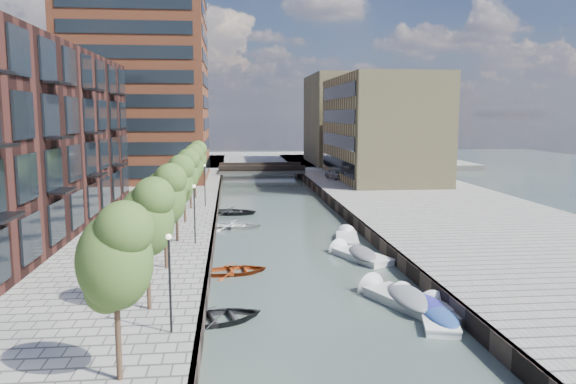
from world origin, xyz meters
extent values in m
plane|color=#38473F|center=(0.00, 40.00, 0.00)|extent=(300.00, 300.00, 0.00)
cube|color=gray|center=(16.00, 40.00, 0.50)|extent=(20.00, 140.00, 1.00)
cube|color=#332823|center=(-6.10, 40.00, 0.50)|extent=(0.25, 140.00, 1.00)
cube|color=#332823|center=(6.10, 40.00, 0.50)|extent=(0.25, 140.00, 1.00)
cube|color=gray|center=(0.00, 100.00, 0.50)|extent=(80.00, 40.00, 1.00)
cube|color=black|center=(-20.00, 30.00, 8.00)|extent=(8.00, 38.00, 14.00)
cube|color=brown|center=(-17.00, 65.00, 16.00)|extent=(18.00, 18.00, 30.00)
cube|color=#99895D|center=(16.00, 62.00, 8.00)|extent=(12.00, 25.00, 14.00)
cube|color=#99895D|center=(16.00, 88.00, 9.00)|extent=(12.00, 20.00, 16.00)
cube|color=gray|center=(0.00, 72.00, 1.30)|extent=(13.00, 6.00, 0.60)
cube|color=#332823|center=(0.00, 69.20, 1.90)|extent=(13.00, 0.40, 0.80)
cube|color=#332823|center=(0.00, 74.80, 1.90)|extent=(13.00, 0.40, 0.80)
cylinder|color=#382619|center=(-8.50, 4.00, 2.60)|extent=(0.20, 0.20, 3.20)
ellipsoid|color=#34531F|center=(-8.50, 4.00, 5.33)|extent=(2.50, 2.50, 3.25)
cylinder|color=#382619|center=(-8.50, 11.00, 2.60)|extent=(0.20, 0.20, 3.20)
ellipsoid|color=#34531F|center=(-8.50, 11.00, 5.33)|extent=(2.50, 2.50, 3.25)
cylinder|color=#382619|center=(-8.50, 18.00, 2.60)|extent=(0.20, 0.20, 3.20)
ellipsoid|color=#34531F|center=(-8.50, 18.00, 5.33)|extent=(2.50, 2.50, 3.25)
cylinder|color=#382619|center=(-8.50, 25.00, 2.60)|extent=(0.20, 0.20, 3.20)
ellipsoid|color=#34531F|center=(-8.50, 25.00, 5.33)|extent=(2.50, 2.50, 3.25)
cylinder|color=#382619|center=(-8.50, 32.00, 2.60)|extent=(0.20, 0.20, 3.20)
ellipsoid|color=#34531F|center=(-8.50, 32.00, 5.33)|extent=(2.50, 2.50, 3.25)
cylinder|color=#382619|center=(-8.50, 39.00, 2.60)|extent=(0.20, 0.20, 3.20)
ellipsoid|color=#34531F|center=(-8.50, 39.00, 5.33)|extent=(2.50, 2.50, 3.25)
cylinder|color=#382619|center=(-8.50, 46.00, 2.60)|extent=(0.20, 0.20, 3.20)
ellipsoid|color=#34531F|center=(-8.50, 46.00, 5.33)|extent=(2.50, 2.50, 3.25)
cylinder|color=black|center=(-7.20, 8.00, 3.00)|extent=(0.10, 0.10, 4.00)
sphere|color=#FFF2CC|center=(-7.20, 8.00, 5.00)|extent=(0.24, 0.24, 0.24)
cylinder|color=black|center=(-7.20, 24.00, 3.00)|extent=(0.10, 0.10, 4.00)
sphere|color=#FFF2CC|center=(-7.20, 24.00, 5.00)|extent=(0.24, 0.24, 0.24)
cylinder|color=black|center=(-7.20, 40.00, 3.00)|extent=(0.10, 0.10, 4.00)
sphere|color=#FFF2CC|center=(-7.20, 40.00, 5.00)|extent=(0.24, 0.24, 0.24)
imported|color=black|center=(-5.36, 11.60, 0.00)|extent=(5.02, 4.17, 0.90)
imported|color=#943410|center=(-4.48, 19.84, 0.00)|extent=(4.44, 3.50, 0.83)
imported|color=silver|center=(-4.39, 33.87, 0.00)|extent=(4.94, 3.86, 0.93)
imported|color=black|center=(-4.55, 40.90, 0.00)|extent=(5.30, 4.23, 0.98)
cube|color=#B2B2B0|center=(5.00, 11.82, 0.05)|extent=(2.54, 4.56, 0.61)
cube|color=#B2B2B0|center=(5.00, 11.82, 0.37)|extent=(2.63, 4.67, 0.09)
cone|color=#B2B2B0|center=(4.51, 13.92, 0.09)|extent=(1.74, 1.18, 1.59)
ellipsoid|color=navy|center=(5.00, 11.82, 0.42)|extent=(2.36, 4.17, 0.52)
cube|color=silver|center=(4.38, 12.85, 0.06)|extent=(3.86, 5.43, 0.72)
cube|color=silver|center=(4.38, 12.85, 0.44)|extent=(3.99, 5.57, 0.11)
cone|color=silver|center=(3.31, 15.17, 0.11)|extent=(2.13, 1.70, 1.89)
ellipsoid|color=slate|center=(4.38, 12.85, 0.50)|extent=(3.57, 4.98, 0.62)
cube|color=silver|center=(4.26, 27.75, 0.05)|extent=(2.31, 4.50, 0.61)
cube|color=silver|center=(4.26, 27.75, 0.37)|extent=(2.40, 4.61, 0.09)
cone|color=silver|center=(4.63, 29.86, 0.09)|extent=(1.71, 1.10, 1.59)
cube|color=white|center=(5.08, 10.45, 0.04)|extent=(2.46, 4.33, 0.58)
cube|color=white|center=(5.08, 10.45, 0.35)|extent=(2.55, 4.43, 0.09)
cone|color=white|center=(5.57, 12.43, 0.09)|extent=(1.66, 1.14, 1.51)
ellipsoid|color=navy|center=(5.08, 10.45, 0.40)|extent=(2.29, 3.96, 0.50)
cube|color=white|center=(4.18, 22.29, 0.05)|extent=(3.51, 4.94, 0.66)
cube|color=white|center=(4.18, 22.29, 0.40)|extent=(3.63, 5.06, 0.10)
cone|color=white|center=(3.20, 24.40, 0.10)|extent=(1.94, 1.55, 1.72)
ellipsoid|color=#525259|center=(4.18, 22.29, 0.45)|extent=(3.25, 4.53, 0.57)
imported|color=#939597|center=(9.73, 61.87, 1.70)|extent=(2.77, 4.39, 1.39)
camera|label=1|loc=(-4.69, -14.34, 9.84)|focal=35.00mm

